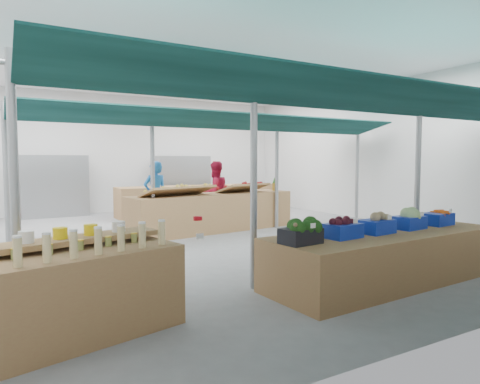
{
  "coord_description": "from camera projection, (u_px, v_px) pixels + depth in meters",
  "views": [
    {
      "loc": [
        -4.16,
        -9.15,
        1.82
      ],
      "look_at": [
        0.14,
        -1.6,
        1.2
      ],
      "focal_mm": 32.0,
      "sensor_mm": 36.0,
      "label": 1
    }
  ],
  "objects": [
    {
      "name": "awnings",
      "position": [
        269.0,
        115.0,
        8.77
      ],
      "size": [
        9.5,
        7.08,
        0.3
      ],
      "color": "#092929",
      "rests_on": "pole_grid"
    },
    {
      "name": "hall",
      "position": [
        178.0,
        130.0,
        11.17
      ],
      "size": [
        13.0,
        13.0,
        13.0
      ],
      "color": "silver",
      "rests_on": "ground"
    },
    {
      "name": "fruit_counter",
      "position": [
        213.0,
        212.0,
        11.21
      ],
      "size": [
        4.67,
        1.71,
        0.98
      ],
      "primitive_type": "cube",
      "rotation": [
        0.0,
        0.0,
        0.14
      ],
      "color": "brown",
      "rests_on": "floor"
    },
    {
      "name": "far_counter",
      "position": [
        199.0,
        200.0,
        14.66
      ],
      "size": [
        5.56,
        1.2,
        1.0
      ],
      "primitive_type": "cube",
      "rotation": [
        0.0,
        0.0,
        -0.02
      ],
      "color": "brown",
      "rests_on": "floor"
    },
    {
      "name": "pole_ribbon",
      "position": [
        198.0,
        220.0,
        5.4
      ],
      "size": [
        0.12,
        0.12,
        0.28
      ],
      "color": "#B60C15",
      "rests_on": "pole_grid"
    },
    {
      "name": "back_shelving_left",
      "position": [
        55.0,
        187.0,
        14.0
      ],
      "size": [
        2.0,
        0.5,
        2.0
      ],
      "primitive_type": "cube",
      "color": "#B23F33",
      "rests_on": "floor"
    },
    {
      "name": "crate_beets",
      "position": [
        342.0,
        228.0,
        5.91
      ],
      "size": [
        0.54,
        0.43,
        0.29
      ],
      "rotation": [
        0.0,
        0.0,
        0.11
      ],
      "color": "#0E299F",
      "rests_on": "veg_counter"
    },
    {
      "name": "back_shelving_right",
      "position": [
        183.0,
        183.0,
        16.23
      ],
      "size": [
        2.0,
        0.5,
        2.0
      ],
      "primitive_type": "cube",
      "color": "#B23F33",
      "rests_on": "floor"
    },
    {
      "name": "floor",
      "position": [
        201.0,
        238.0,
        10.11
      ],
      "size": [
        13.0,
        13.0,
        0.0
      ],
      "primitive_type": "plane",
      "color": "slate",
      "rests_on": "ground"
    },
    {
      "name": "apple_heap_red",
      "position": [
        243.0,
        186.0,
        11.64
      ],
      "size": [
        1.63,
        1.08,
        0.27
      ],
      "rotation": [
        0.0,
        0.0,
        0.28
      ],
      "color": "#997247",
      "rests_on": "fruit_counter"
    },
    {
      "name": "apple_heap_yellow",
      "position": [
        179.0,
        189.0,
        10.42
      ],
      "size": [
        2.02,
        1.19,
        0.27
      ],
      "rotation": [
        0.0,
        0.0,
        0.28
      ],
      "color": "#997247",
      "rests_on": "fruit_counter"
    },
    {
      "name": "pole_grid",
      "position": [
        269.0,
        162.0,
        8.84
      ],
      "size": [
        10.0,
        4.6,
        3.0
      ],
      "color": "gray",
      "rests_on": "floor"
    },
    {
      "name": "crate_cabbage",
      "position": [
        409.0,
        219.0,
        6.7
      ],
      "size": [
        0.54,
        0.43,
        0.35
      ],
      "rotation": [
        0.0,
        0.0,
        0.11
      ],
      "color": "#0E299F",
      "rests_on": "veg_counter"
    },
    {
      "name": "crate_celeriac",
      "position": [
        377.0,
        223.0,
        6.29
      ],
      "size": [
        0.54,
        0.43,
        0.31
      ],
      "rotation": [
        0.0,
        0.0,
        0.11
      ],
      "color": "#0E299F",
      "rests_on": "veg_counter"
    },
    {
      "name": "sparrow",
      "position": [
        297.0,
        227.0,
        5.28
      ],
      "size": [
        0.12,
        0.09,
        0.11
      ],
      "rotation": [
        0.0,
        0.0,
        0.11
      ],
      "color": "brown",
      "rests_on": "crate_broccoli"
    },
    {
      "name": "crate_stack",
      "position": [
        448.0,
        246.0,
        7.56
      ],
      "size": [
        0.67,
        0.58,
        0.67
      ],
      "primitive_type": "cube",
      "rotation": [
        0.0,
        0.0,
        -0.41
      ],
      "color": "#0E299F",
      "rests_on": "floor"
    },
    {
      "name": "crate_broccoli",
      "position": [
        301.0,
        231.0,
        5.49
      ],
      "size": [
        0.54,
        0.43,
        0.35
      ],
      "rotation": [
        0.0,
        0.0,
        0.11
      ],
      "color": "black",
      "rests_on": "veg_counter"
    },
    {
      "name": "bottle_shelf",
      "position": [
        79.0,
        290.0,
        4.45
      ],
      "size": [
        2.17,
        1.59,
        1.18
      ],
      "rotation": [
        0.0,
        0.0,
        0.24
      ],
      "color": "brown",
      "rests_on": "floor"
    },
    {
      "name": "vendor_left",
      "position": [
        155.0,
        195.0,
        11.54
      ],
      "size": [
        0.72,
        0.52,
        1.83
      ],
      "primitive_type": "imported",
      "rotation": [
        0.0,
        0.0,
        3.28
      ],
      "color": "#1C67B7",
      "rests_on": "floor"
    },
    {
      "name": "pineapple",
      "position": [
        274.0,
        184.0,
        12.34
      ],
      "size": [
        0.14,
        0.14,
        0.39
      ],
      "rotation": [
        0.0,
        0.0,
        0.28
      ],
      "color": "#8C6019",
      "rests_on": "fruit_counter"
    },
    {
      "name": "crate_carrots",
      "position": [
        437.0,
        218.0,
        7.12
      ],
      "size": [
        0.54,
        0.43,
        0.29
      ],
      "rotation": [
        0.0,
        0.0,
        0.11
      ],
      "color": "#0E299F",
      "rests_on": "veg_counter"
    },
    {
      "name": "veg_counter",
      "position": [
        385.0,
        257.0,
        6.45
      ],
      "size": [
        3.99,
        1.53,
        0.76
      ],
      "primitive_type": "cube",
      "rotation": [
        0.0,
        0.0,
        0.06
      ],
      "color": "brown",
      "rests_on": "floor"
    },
    {
      "name": "vendor_right",
      "position": [
        215.0,
        193.0,
        12.43
      ],
      "size": [
        0.97,
        0.81,
        1.83
      ],
      "primitive_type": "imported",
      "rotation": [
        0.0,
        0.0,
        3.28
      ],
      "color": "#A61433",
      "rests_on": "floor"
    }
  ]
}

